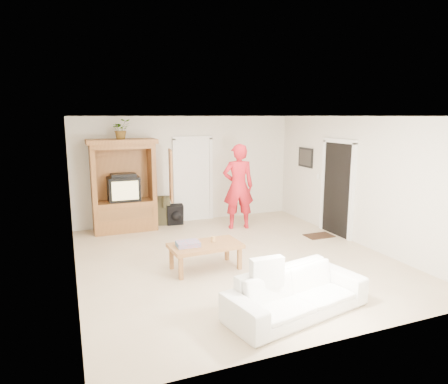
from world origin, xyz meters
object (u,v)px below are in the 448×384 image
(man, at_px, (238,187))
(coffee_table, at_px, (205,247))
(sofa, at_px, (297,293))
(armoire, at_px, (125,192))

(man, bearing_deg, coffee_table, 67.64)
(man, xyz_separation_m, coffee_table, (-1.57, -2.18, -0.60))
(sofa, bearing_deg, man, 65.03)
(man, relative_size, sofa, 1.00)
(man, relative_size, coffee_table, 1.59)
(man, height_order, coffee_table, man)
(man, distance_m, coffee_table, 2.75)
(man, xyz_separation_m, sofa, (-0.96, -4.13, -0.70))
(armoire, xyz_separation_m, sofa, (1.53, -4.90, -0.62))
(sofa, distance_m, coffee_table, 2.04)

